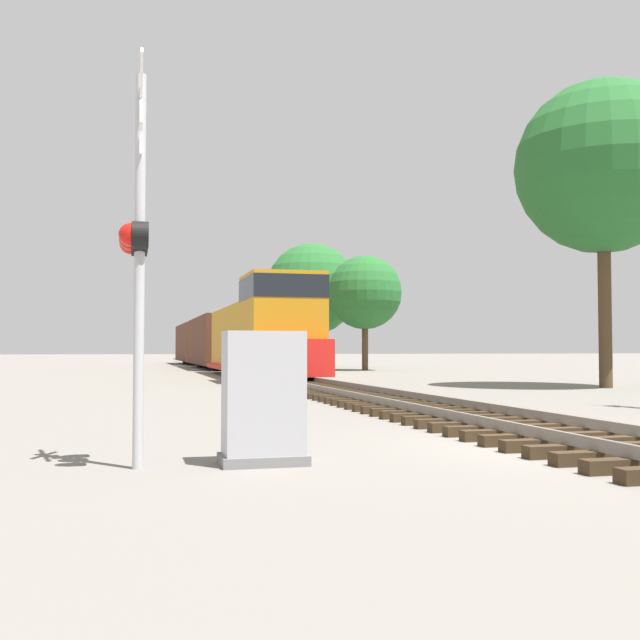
% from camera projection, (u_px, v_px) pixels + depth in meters
% --- Properties ---
extents(ground_plane, '(400.00, 400.00, 0.00)m').
position_uv_depth(ground_plane, '(576.00, 447.00, 10.36)').
color(ground_plane, slate).
extents(rail_track_bed, '(2.60, 160.00, 0.31)m').
position_uv_depth(rail_track_bed, '(576.00, 437.00, 10.36)').
color(rail_track_bed, '#382819').
rests_on(rail_track_bed, ground).
extents(freight_train, '(2.98, 48.13, 4.37)m').
position_uv_depth(freight_train, '(220.00, 341.00, 49.90)').
color(freight_train, '#B77A14').
rests_on(freight_train, ground).
extents(crossing_signal_near, '(0.32, 1.00, 4.67)m').
position_uv_depth(crossing_signal_near, '(137.00, 243.00, 8.52)').
color(crossing_signal_near, '#B7B7BC').
rests_on(crossing_signal_near, ground).
extents(relay_cabinet, '(1.01, 0.64, 1.56)m').
position_uv_depth(relay_cabinet, '(263.00, 399.00, 8.79)').
color(relay_cabinet, slate).
rests_on(relay_cabinet, ground).
extents(tree_far_right, '(6.09, 6.09, 10.82)m').
position_uv_depth(tree_far_right, '(603.00, 167.00, 26.31)').
color(tree_far_right, '#473521').
rests_on(tree_far_right, ground).
extents(tree_mid_background, '(4.71, 4.71, 7.32)m').
position_uv_depth(tree_mid_background, '(365.00, 293.00, 47.60)').
color(tree_mid_background, '#473521').
rests_on(tree_mid_background, ground).
extents(tree_deep_background, '(6.73, 6.73, 9.14)m').
position_uv_depth(tree_deep_background, '(312.00, 289.00, 55.05)').
color(tree_deep_background, '#473521').
rests_on(tree_deep_background, ground).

